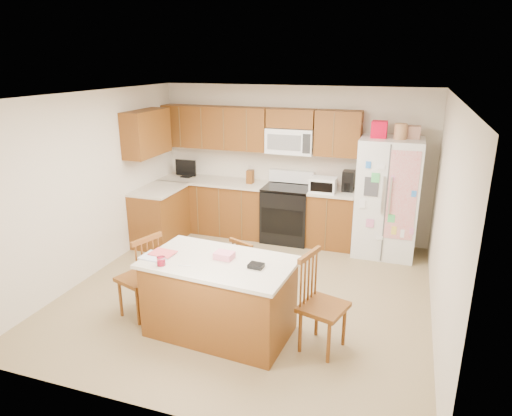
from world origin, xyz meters
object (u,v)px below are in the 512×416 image
(refrigerator, at_px, (387,196))
(island, at_px, (220,297))
(windsor_chair_left, at_px, (141,278))
(stove, at_px, (287,212))
(windsor_chair_back, at_px, (249,273))
(windsor_chair_right, at_px, (321,305))

(refrigerator, bearing_deg, island, -118.85)
(windsor_chair_left, bearing_deg, refrigerator, 47.45)
(stove, height_order, windsor_chair_left, stove)
(island, relative_size, windsor_chair_back, 1.91)
(refrigerator, relative_size, windsor_chair_left, 1.99)
(stove, relative_size, island, 0.68)
(island, distance_m, windsor_chair_right, 1.10)
(stove, xyz_separation_m, island, (0.01, -2.89, -0.04))
(stove, height_order, windsor_chair_right, stove)
(island, height_order, windsor_chair_right, windsor_chair_right)
(stove, distance_m, windsor_chair_right, 3.04)
(refrigerator, height_order, windsor_chair_back, refrigerator)
(refrigerator, relative_size, windsor_chair_back, 2.34)
(windsor_chair_left, bearing_deg, windsor_chair_back, 30.34)
(stove, distance_m, refrigerator, 1.63)
(island, distance_m, windsor_chair_left, 1.00)
(windsor_chair_left, distance_m, windsor_chair_right, 2.10)
(refrigerator, distance_m, windsor_chair_right, 2.83)
(windsor_chair_back, bearing_deg, windsor_chair_left, -149.66)
(island, relative_size, windsor_chair_right, 1.59)
(island, bearing_deg, windsor_chair_left, 177.55)
(windsor_chair_left, relative_size, windsor_chair_back, 1.18)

